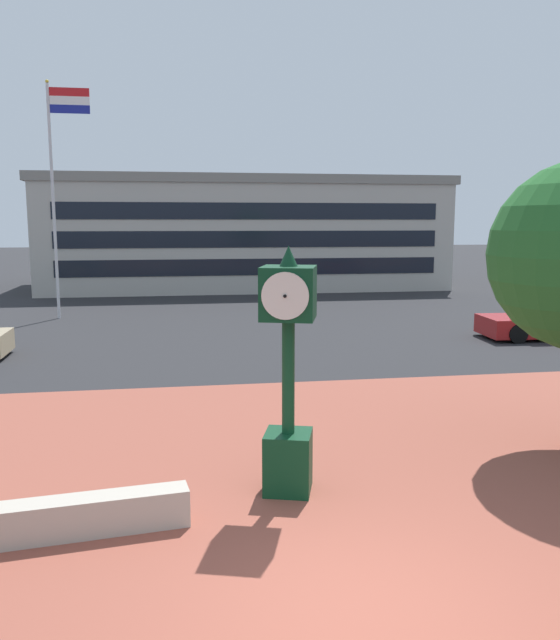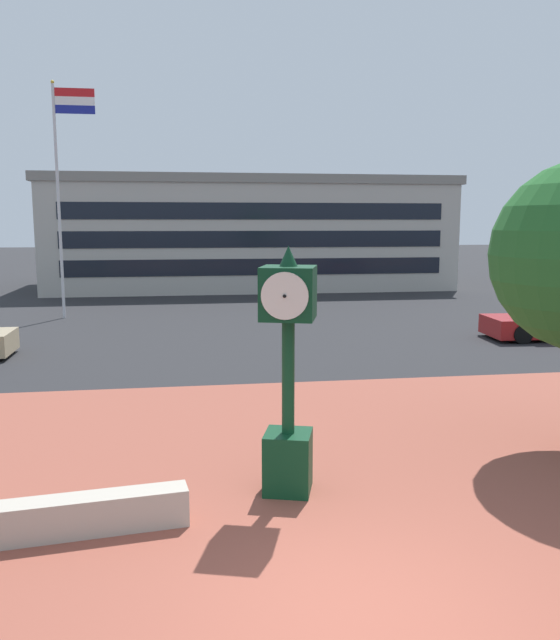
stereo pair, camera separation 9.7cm
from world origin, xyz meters
name	(u,v)px [view 1 (the left image)]	position (x,y,z in m)	size (l,w,h in m)	color
ground_plane	(359,613)	(0.00, 0.00, 0.00)	(200.00, 200.00, 0.00)	#262628
plaza_brick_paving	(305,499)	(0.00, 2.78, 0.00)	(44.00, 13.57, 0.01)	brown
planter_wall	(62,519)	(-3.28, 2.16, 0.25)	(3.20, 0.40, 0.50)	#ADA393
street_clock	(288,372)	(-0.20, 3.11, 1.81)	(0.94, 0.97, 3.65)	#0C381E
car_street_mid	(542,322)	(10.67, 14.31, 0.57)	(4.10, 2.10, 1.28)	maroon
flagpole_primary	(57,181)	(-6.42, 21.73, 5.61)	(1.67, 0.14, 9.51)	silver
civic_building	(242,233)	(2.41, 34.74, 3.29)	(23.75, 11.14, 6.56)	#B2ADA3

